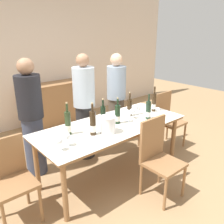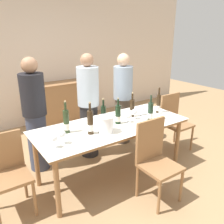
# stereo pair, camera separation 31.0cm
# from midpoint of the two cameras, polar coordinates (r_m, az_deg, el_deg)

# --- Properties ---
(ground_plane) EXTENTS (12.00, 12.00, 0.00)m
(ground_plane) POSITION_cam_midpoint_polar(r_m,az_deg,el_deg) (3.53, 2.60, -14.70)
(ground_plane) COLOR #A37F56
(back_wall) EXTENTS (8.00, 0.10, 2.80)m
(back_wall) POSITION_cam_midpoint_polar(r_m,az_deg,el_deg) (5.27, -15.04, 12.42)
(back_wall) COLOR beige
(back_wall) RESTS_ON ground_plane
(sideboard_cabinet) EXTENTS (1.29, 0.46, 0.89)m
(sideboard_cabinet) POSITION_cam_midpoint_polar(r_m,az_deg,el_deg) (5.32, -9.71, 2.35)
(sideboard_cabinet) COLOR #996B42
(sideboard_cabinet) RESTS_ON ground_plane
(dining_table) EXTENTS (2.09, 0.88, 0.76)m
(dining_table) POSITION_cam_midpoint_polar(r_m,az_deg,el_deg) (3.19, 2.79, -4.26)
(dining_table) COLOR #996B42
(dining_table) RESTS_ON ground_plane
(ice_bucket) EXTENTS (0.20, 0.20, 0.21)m
(ice_bucket) POSITION_cam_midpoint_polar(r_m,az_deg,el_deg) (2.89, 1.56, -2.95)
(ice_bucket) COLOR white
(ice_bucket) RESTS_ON dining_table
(wine_bottle_0) EXTENTS (0.07, 0.07, 0.41)m
(wine_bottle_0) POSITION_cam_midpoint_polar(r_m,az_deg,el_deg) (2.90, -7.95, -2.44)
(wine_bottle_0) COLOR #28381E
(wine_bottle_0) RESTS_ON dining_table
(wine_bottle_1) EXTENTS (0.07, 0.07, 0.36)m
(wine_bottle_1) POSITION_cam_midpoint_polar(r_m,az_deg,el_deg) (3.35, 11.86, -0.03)
(wine_bottle_1) COLOR #1E3323
(wine_bottle_1) RESTS_ON dining_table
(wine_bottle_2) EXTENTS (0.07, 0.07, 0.40)m
(wine_bottle_2) POSITION_cam_midpoint_polar(r_m,az_deg,el_deg) (2.84, -2.13, -2.71)
(wine_bottle_2) COLOR #332314
(wine_bottle_2) RESTS_ON dining_table
(wine_bottle_3) EXTENTS (0.07, 0.07, 0.36)m
(wine_bottle_3) POSITION_cam_midpoint_polar(r_m,az_deg,el_deg) (3.17, 4.26, -0.77)
(wine_bottle_3) COLOR black
(wine_bottle_3) RESTS_ON dining_table
(wine_bottle_4) EXTENTS (0.06, 0.06, 0.39)m
(wine_bottle_4) POSITION_cam_midpoint_polar(r_m,az_deg,el_deg) (3.67, 13.53, 1.80)
(wine_bottle_4) COLOR #332314
(wine_bottle_4) RESTS_ON dining_table
(wine_bottle_5) EXTENTS (0.07, 0.07, 0.35)m
(wine_bottle_5) POSITION_cam_midpoint_polar(r_m,az_deg,el_deg) (3.16, 0.73, -0.81)
(wine_bottle_5) COLOR black
(wine_bottle_5) RESTS_ON dining_table
(wine_bottle_6) EXTENTS (0.07, 0.07, 0.36)m
(wine_bottle_6) POSITION_cam_midpoint_polar(r_m,az_deg,el_deg) (3.44, 7.43, 0.78)
(wine_bottle_6) COLOR #332314
(wine_bottle_6) RESTS_ON dining_table
(wine_glass_0) EXTENTS (0.08, 0.08, 0.16)m
(wine_glass_0) POSITION_cam_midpoint_polar(r_m,az_deg,el_deg) (2.64, -8.65, -5.43)
(wine_glass_0) COLOR white
(wine_glass_0) RESTS_ON dining_table
(wine_glass_1) EXTENTS (0.08, 0.08, 0.15)m
(wine_glass_1) POSITION_cam_midpoint_polar(r_m,az_deg,el_deg) (3.44, 14.25, -0.00)
(wine_glass_1) COLOR white
(wine_glass_1) RESTS_ON dining_table
(wine_glass_2) EXTENTS (0.08, 0.08, 0.15)m
(wine_glass_2) POSITION_cam_midpoint_polar(r_m,az_deg,el_deg) (2.56, -10.50, -6.45)
(wine_glass_2) COLOR white
(wine_glass_2) RESTS_ON dining_table
(wine_glass_3) EXTENTS (0.09, 0.09, 0.15)m
(wine_glass_3) POSITION_cam_midpoint_polar(r_m,az_deg,el_deg) (3.35, 8.05, -0.11)
(wine_glass_3) COLOR white
(wine_glass_3) RESTS_ON dining_table
(wine_glass_4) EXTENTS (0.08, 0.08, 0.14)m
(wine_glass_4) POSITION_cam_midpoint_polar(r_m,az_deg,el_deg) (3.23, 6.82, -1.03)
(wine_glass_4) COLOR white
(wine_glass_4) RESTS_ON dining_table
(wine_glass_5) EXTENTS (0.07, 0.07, 0.13)m
(wine_glass_5) POSITION_cam_midpoint_polar(r_m,az_deg,el_deg) (3.53, 9.81, 0.59)
(wine_glass_5) COLOR white
(wine_glass_5) RESTS_ON dining_table
(chair_left_end) EXTENTS (0.42, 0.42, 0.91)m
(chair_left_end) POSITION_cam_midpoint_polar(r_m,az_deg,el_deg) (2.83, -21.06, -12.72)
(chair_left_end) COLOR #996B42
(chair_left_end) RESTS_ON ground_plane
(chair_right_end) EXTENTS (0.42, 0.42, 0.94)m
(chair_right_end) POSITION_cam_midpoint_polar(r_m,az_deg,el_deg) (4.20, 16.66, -1.50)
(chair_right_end) COLOR #996B42
(chair_right_end) RESTS_ON ground_plane
(chair_near_front) EXTENTS (0.42, 0.42, 0.98)m
(chair_near_front) POSITION_cam_midpoint_polar(r_m,az_deg,el_deg) (2.93, 13.38, -10.29)
(chair_near_front) COLOR #996B42
(chair_near_front) RESTS_ON ground_plane
(person_host) EXTENTS (0.33, 0.33, 1.64)m
(person_host) POSITION_cam_midpoint_polar(r_m,az_deg,el_deg) (3.43, -15.59, -1.00)
(person_host) COLOR #383F56
(person_host) RESTS_ON ground_plane
(person_guest_left) EXTENTS (0.33, 0.33, 1.65)m
(person_guest_left) POSITION_cam_midpoint_polar(r_m,az_deg,el_deg) (3.68, -3.28, 1.15)
(person_guest_left) COLOR #262628
(person_guest_left) RESTS_ON ground_plane
(person_guest_right) EXTENTS (0.33, 0.33, 1.60)m
(person_guest_right) POSITION_cam_midpoint_polar(r_m,az_deg,el_deg) (4.17, 4.74, 2.94)
(person_guest_right) COLOR #51473D
(person_guest_right) RESTS_ON ground_plane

